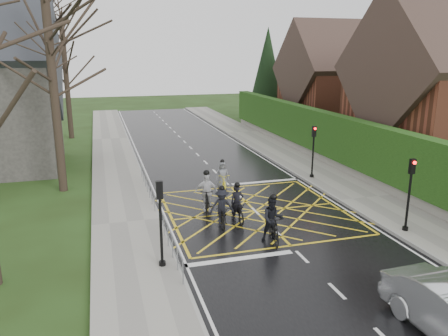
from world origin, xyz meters
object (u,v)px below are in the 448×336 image
cyclist_back (273,223)px  cyclist_lead (223,179)px  cyclist_front (207,196)px  cyclist_rear (237,208)px  cyclist_mid (222,211)px

cyclist_back → cyclist_lead: (-0.00, 7.32, -0.18)m
cyclist_front → cyclist_rear: bearing=-38.3°
cyclist_back → cyclist_front: 4.38m
cyclist_front → cyclist_mid: bearing=-66.0°
cyclist_rear → cyclist_front: (-1.04, 1.49, 0.17)m
cyclist_front → cyclist_back: bearing=-50.3°
cyclist_rear → cyclist_mid: cyclist_mid is taller
cyclist_back → cyclist_lead: cyclist_back is taller
cyclist_rear → cyclist_front: bearing=125.9°
cyclist_back → cyclist_lead: 7.32m
cyclist_front → cyclist_lead: 3.71m
cyclist_back → cyclist_mid: bearing=134.6°
cyclist_rear → cyclist_back: 2.64m
cyclist_rear → cyclist_back: size_ratio=0.89×
cyclist_mid → cyclist_front: bearing=106.5°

